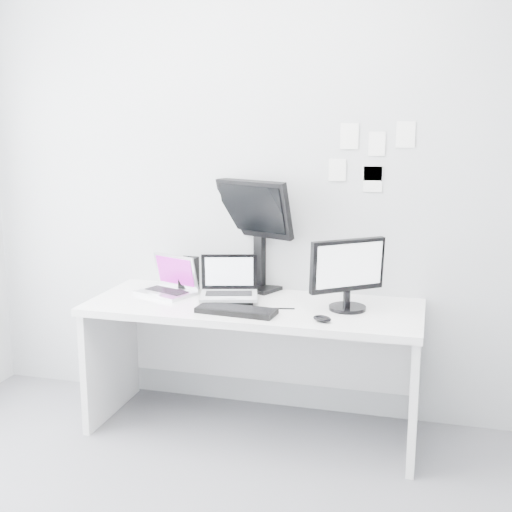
% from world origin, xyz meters
% --- Properties ---
extents(back_wall, '(3.60, 0.00, 3.60)m').
position_xyz_m(back_wall, '(0.00, 1.60, 1.35)').
color(back_wall, '#B5B7BA').
rests_on(back_wall, ground).
extents(desk, '(1.80, 0.70, 0.73)m').
position_xyz_m(desk, '(0.00, 1.25, 0.36)').
color(desk, white).
rests_on(desk, ground).
extents(macbook, '(0.37, 0.33, 0.23)m').
position_xyz_m(macbook, '(-0.54, 1.31, 0.85)').
color(macbook, silver).
rests_on(macbook, desk).
extents(speaker, '(0.11, 0.11, 0.20)m').
position_xyz_m(speaker, '(-0.44, 1.44, 0.83)').
color(speaker, black).
rests_on(speaker, desk).
extents(dell_laptop, '(0.36, 0.32, 0.26)m').
position_xyz_m(dell_laptop, '(-0.14, 1.25, 0.86)').
color(dell_laptop, silver).
rests_on(dell_laptop, desk).
extents(rear_monitor, '(0.52, 0.36, 0.66)m').
position_xyz_m(rear_monitor, '(-0.07, 1.56, 1.06)').
color(rear_monitor, black).
rests_on(rear_monitor, desk).
extents(samsung_monitor, '(0.45, 0.42, 0.39)m').
position_xyz_m(samsung_monitor, '(0.50, 1.27, 0.92)').
color(samsung_monitor, black).
rests_on(samsung_monitor, desk).
extents(keyboard, '(0.42, 0.18, 0.03)m').
position_xyz_m(keyboard, '(-0.04, 1.06, 0.74)').
color(keyboard, black).
rests_on(keyboard, desk).
extents(mouse, '(0.12, 0.10, 0.03)m').
position_xyz_m(mouse, '(0.41, 1.03, 0.75)').
color(mouse, black).
rests_on(mouse, desk).
extents(wall_note_0, '(0.10, 0.00, 0.14)m').
position_xyz_m(wall_note_0, '(0.45, 1.59, 1.62)').
color(wall_note_0, white).
rests_on(wall_note_0, back_wall).
extents(wall_note_1, '(0.09, 0.00, 0.13)m').
position_xyz_m(wall_note_1, '(0.60, 1.59, 1.58)').
color(wall_note_1, white).
rests_on(wall_note_1, back_wall).
extents(wall_note_2, '(0.10, 0.00, 0.14)m').
position_xyz_m(wall_note_2, '(0.75, 1.59, 1.63)').
color(wall_note_2, white).
rests_on(wall_note_2, back_wall).
extents(wall_note_3, '(0.11, 0.00, 0.08)m').
position_xyz_m(wall_note_3, '(0.58, 1.59, 1.42)').
color(wall_note_3, white).
rests_on(wall_note_3, back_wall).
extents(wall_note_4, '(0.10, 0.00, 0.14)m').
position_xyz_m(wall_note_4, '(0.59, 1.59, 1.39)').
color(wall_note_4, white).
rests_on(wall_note_4, back_wall).
extents(wall_note_5, '(0.10, 0.00, 0.12)m').
position_xyz_m(wall_note_5, '(0.39, 1.59, 1.43)').
color(wall_note_5, white).
rests_on(wall_note_5, back_wall).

